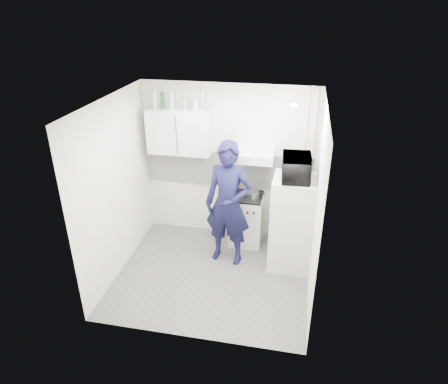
# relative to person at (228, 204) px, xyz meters

# --- Properties ---
(floor) EXTENTS (2.80, 2.80, 0.00)m
(floor) POSITION_rel_person_xyz_m (-0.15, -0.45, -0.97)
(floor) COLOR #54534B
(floor) RESTS_ON ground
(ceiling) EXTENTS (2.80, 2.80, 0.00)m
(ceiling) POSITION_rel_person_xyz_m (-0.15, -0.45, 1.63)
(ceiling) COLOR white
(ceiling) RESTS_ON wall_back
(wall_back) EXTENTS (2.80, 0.00, 2.80)m
(wall_back) POSITION_rel_person_xyz_m (-0.15, 0.80, 0.33)
(wall_back) COLOR silver
(wall_back) RESTS_ON floor
(wall_left) EXTENTS (0.00, 2.60, 2.60)m
(wall_left) POSITION_rel_person_xyz_m (-1.55, -0.45, 0.33)
(wall_left) COLOR silver
(wall_left) RESTS_ON floor
(wall_right) EXTENTS (0.00, 2.60, 2.60)m
(wall_right) POSITION_rel_person_xyz_m (1.25, -0.45, 0.33)
(wall_right) COLOR silver
(wall_right) RESTS_ON floor
(person) EXTENTS (0.77, 0.57, 1.95)m
(person) POSITION_rel_person_xyz_m (0.00, 0.00, 0.00)
(person) COLOR black
(person) RESTS_ON floor
(stove) EXTENTS (0.52, 0.52, 0.83)m
(stove) POSITION_rel_person_xyz_m (0.21, 0.55, -0.56)
(stove) COLOR silver
(stove) RESTS_ON floor
(fridge) EXTENTS (0.63, 0.63, 1.48)m
(fridge) POSITION_rel_person_xyz_m (0.95, 0.03, -0.24)
(fridge) COLOR silver
(fridge) RESTS_ON floor
(stove_top) EXTENTS (0.50, 0.50, 0.03)m
(stove_top) POSITION_rel_person_xyz_m (0.21, 0.55, -0.13)
(stove_top) COLOR black
(stove_top) RESTS_ON stove
(saucepan) EXTENTS (0.20, 0.20, 0.11)m
(saucepan) POSITION_rel_person_xyz_m (0.30, 0.50, -0.06)
(saucepan) COLOR silver
(saucepan) RESTS_ON stove_top
(microwave) EXTENTS (0.60, 0.43, 0.32)m
(microwave) POSITION_rel_person_xyz_m (0.95, 0.03, 0.66)
(microwave) COLOR black
(microwave) RESTS_ON fridge
(bottle_a) EXTENTS (0.07, 0.07, 0.30)m
(bottle_a) POSITION_rel_person_xyz_m (-1.27, 0.62, 1.38)
(bottle_a) COLOR #B2B7BC
(bottle_a) RESTS_ON upper_cabinet
(bottle_b) EXTENTS (0.07, 0.07, 0.25)m
(bottle_b) POSITION_rel_person_xyz_m (-1.14, 0.62, 1.35)
(bottle_b) COLOR #144C1E
(bottle_b) RESTS_ON upper_cabinet
(bottle_c) EXTENTS (0.06, 0.06, 0.26)m
(bottle_c) POSITION_rel_person_xyz_m (-1.00, 0.62, 1.36)
(bottle_c) COLOR #B2B7BC
(bottle_c) RESTS_ON upper_cabinet
(canister_a) EXTENTS (0.08, 0.08, 0.21)m
(canister_a) POSITION_rel_person_xyz_m (-0.80, 0.62, 1.33)
(canister_a) COLOR silver
(canister_a) RESTS_ON upper_cabinet
(canister_b) EXTENTS (0.09, 0.09, 0.18)m
(canister_b) POSITION_rel_person_xyz_m (-0.62, 0.62, 1.31)
(canister_b) COLOR #B2B7BC
(canister_b) RESTS_ON upper_cabinet
(bottle_e) EXTENTS (0.08, 0.08, 0.31)m
(bottle_e) POSITION_rel_person_xyz_m (-0.53, 0.62, 1.38)
(bottle_e) COLOR silver
(bottle_e) RESTS_ON upper_cabinet
(upper_cabinet) EXTENTS (1.00, 0.35, 0.70)m
(upper_cabinet) POSITION_rel_person_xyz_m (-0.90, 0.62, 0.88)
(upper_cabinet) COLOR silver
(upper_cabinet) RESTS_ON wall_back
(range_hood) EXTENTS (0.60, 0.50, 0.14)m
(range_hood) POSITION_rel_person_xyz_m (0.30, 0.55, 0.60)
(range_hood) COLOR silver
(range_hood) RESTS_ON wall_back
(backsplash) EXTENTS (2.74, 0.03, 0.60)m
(backsplash) POSITION_rel_person_xyz_m (-0.15, 0.78, 0.23)
(backsplash) COLOR white
(backsplash) RESTS_ON wall_back
(pipe_a) EXTENTS (0.05, 0.05, 2.60)m
(pipe_a) POSITION_rel_person_xyz_m (1.15, 0.72, 0.33)
(pipe_a) COLOR silver
(pipe_a) RESTS_ON floor
(pipe_b) EXTENTS (0.04, 0.04, 2.60)m
(pipe_b) POSITION_rel_person_xyz_m (1.03, 0.72, 0.33)
(pipe_b) COLOR silver
(pipe_b) RESTS_ON floor
(ceiling_spot_fixture) EXTENTS (0.10, 0.10, 0.02)m
(ceiling_spot_fixture) POSITION_rel_person_xyz_m (0.85, -0.25, 1.60)
(ceiling_spot_fixture) COLOR white
(ceiling_spot_fixture) RESTS_ON ceiling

